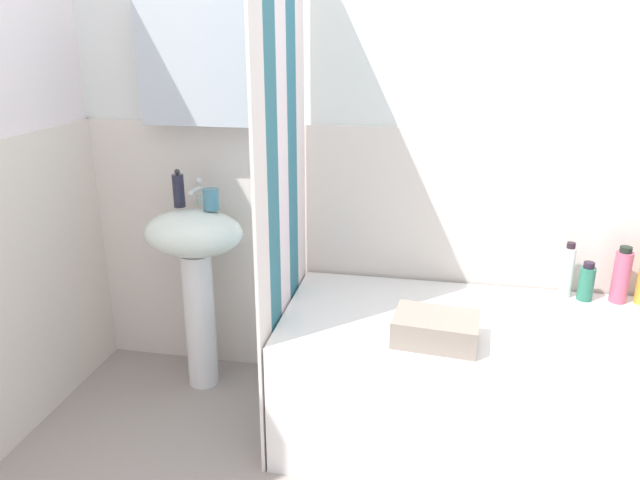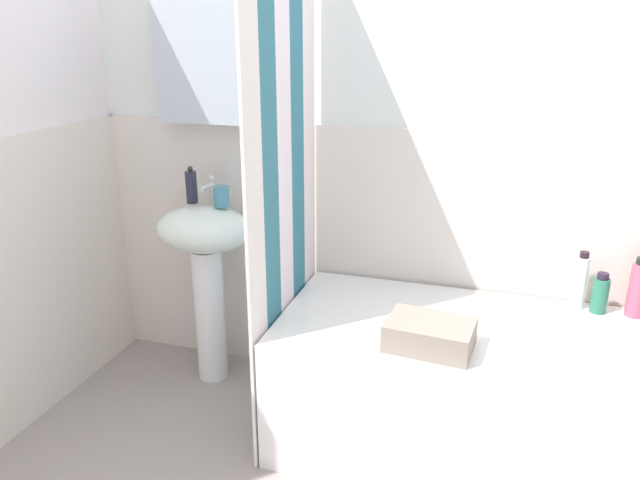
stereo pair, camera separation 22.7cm
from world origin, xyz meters
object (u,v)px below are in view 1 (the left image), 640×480
soap_dispenser (179,190)px  shampoo_bottle (567,271)px  bathtub (474,381)px  body_wash_bottle (586,282)px  towel_folded (436,329)px  toothbrush_cup (211,199)px  lotion_bottle (621,276)px  sink (195,260)px

soap_dispenser → shampoo_bottle: soap_dispenser is taller
soap_dispenser → bathtub: soap_dispenser is taller
body_wash_bottle → towel_folded: bearing=-141.4°
body_wash_bottle → shampoo_bottle: bearing=164.7°
bathtub → towel_folded: size_ratio=5.12×
toothbrush_cup → body_wash_bottle: (1.58, 0.08, -0.29)m
toothbrush_cup → bathtub: 1.33m
lotion_bottle → body_wash_bottle: 0.13m
toothbrush_cup → shampoo_bottle: size_ratio=0.39×
body_wash_bottle → shampoo_bottle: size_ratio=0.70×
body_wash_bottle → towel_folded: (-0.60, -0.48, -0.03)m
towel_folded → toothbrush_cup: bearing=157.6°
lotion_bottle → body_wash_bottle: size_ratio=1.45×
soap_dispenser → toothbrush_cup: soap_dispenser is taller
toothbrush_cup → lotion_bottle: bearing=2.7°
soap_dispenser → lotion_bottle: (1.87, 0.07, -0.28)m
sink → toothbrush_cup: toothbrush_cup is taller
sink → toothbrush_cup: bearing=26.4°
shampoo_bottle → sink: bearing=-175.2°
toothbrush_cup → lotion_bottle: toothbrush_cup is taller
bathtub → toothbrush_cup: bearing=169.5°
sink → shampoo_bottle: bearing=4.8°
sink → towel_folded: sink is taller
sink → lotion_bottle: bearing=3.8°
lotion_bottle → shampoo_bottle: 0.20m
sink → lotion_bottle: size_ratio=3.54×
lotion_bottle → bathtub: bearing=-152.3°
bathtub → soap_dispenser: bearing=170.0°
soap_dispenser → lotion_bottle: bearing=2.0°
soap_dispenser → body_wash_bottle: (1.74, 0.06, -0.32)m
towel_folded → lotion_bottle: bearing=33.6°
soap_dispenser → bathtub: (1.30, -0.23, -0.66)m
toothbrush_cup → towel_folded: size_ratio=0.31×
shampoo_bottle → towel_folded: bearing=-136.4°
soap_dispenser → sink: bearing=-34.1°
toothbrush_cup → lotion_bottle: (1.71, 0.08, -0.25)m
soap_dispenser → shampoo_bottle: size_ratio=0.71×
lotion_bottle → shampoo_bottle: lotion_bottle is taller
toothbrush_cup → towel_folded: bearing=-22.4°
sink → toothbrush_cup: size_ratio=9.24×
lotion_bottle → towel_folded: size_ratio=0.81×
bathtub → lotion_bottle: bearing=27.7°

